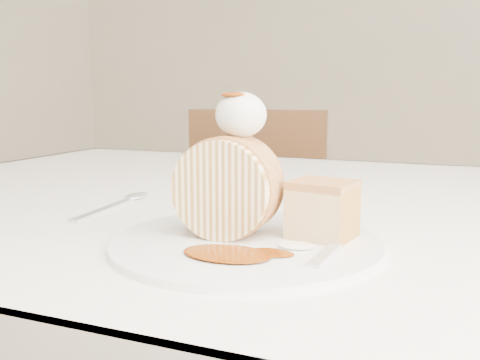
% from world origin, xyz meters
% --- Properties ---
extents(table, '(1.40, 0.90, 0.75)m').
position_xyz_m(table, '(0.00, 0.20, 0.66)').
color(table, white).
rests_on(table, ground).
extents(chair_far, '(0.47, 0.47, 0.85)m').
position_xyz_m(chair_far, '(-0.37, 1.04, 0.48)').
color(chair_far, brown).
rests_on(chair_far, ground).
extents(plate, '(0.30, 0.30, 0.01)m').
position_xyz_m(plate, '(-0.00, -0.04, 0.75)').
color(plate, white).
rests_on(plate, table).
extents(roulade_slice, '(0.10, 0.06, 0.10)m').
position_xyz_m(roulade_slice, '(-0.02, -0.03, 0.80)').
color(roulade_slice, '#FFE6B1').
rests_on(roulade_slice, plate).
extents(cake_chunk, '(0.07, 0.06, 0.05)m').
position_xyz_m(cake_chunk, '(0.07, -0.00, 0.78)').
color(cake_chunk, tan).
rests_on(cake_chunk, plate).
extents(whipped_cream, '(0.05, 0.05, 0.04)m').
position_xyz_m(whipped_cream, '(-0.01, -0.02, 0.88)').
color(whipped_cream, white).
rests_on(whipped_cream, roulade_slice).
extents(caramel_drizzle, '(0.03, 0.02, 0.01)m').
position_xyz_m(caramel_drizzle, '(-0.02, -0.03, 0.90)').
color(caramel_drizzle, '#712B04').
rests_on(caramel_drizzle, whipped_cream).
extents(caramel_pool, '(0.09, 0.07, 0.00)m').
position_xyz_m(caramel_pool, '(0.00, -0.09, 0.76)').
color(caramel_pool, '#712B04').
rests_on(caramel_pool, plate).
extents(fork, '(0.03, 0.15, 0.00)m').
position_xyz_m(fork, '(0.08, -0.04, 0.76)').
color(fork, silver).
rests_on(fork, plate).
extents(spoon, '(0.04, 0.16, 0.00)m').
position_xyz_m(spoon, '(-0.22, 0.03, 0.75)').
color(spoon, silver).
rests_on(spoon, table).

